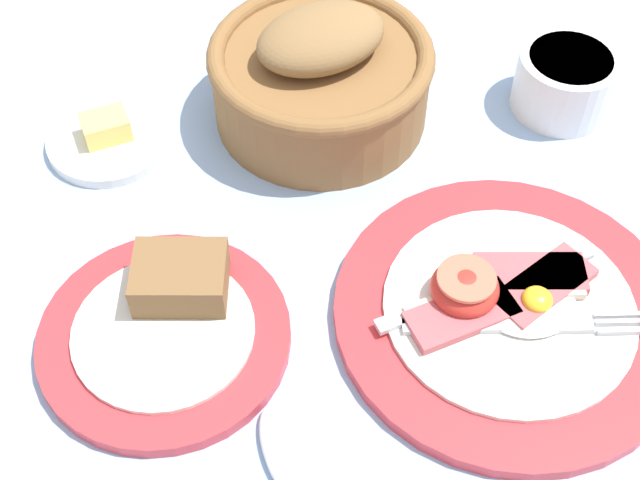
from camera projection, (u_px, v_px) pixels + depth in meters
The scene contains 6 objects.
ground_plane at pixel (428, 360), 0.66m from camera, with size 3.00×3.00×0.00m, color #93B2DB.
breakfast_plate at pixel (506, 309), 0.67m from camera, with size 0.26×0.26×0.04m.
bread_plate at pixel (167, 325), 0.66m from camera, with size 0.19×0.19×0.05m.
sugar_cup at pixel (565, 80), 0.81m from camera, with size 0.09×0.09×0.06m.
bread_basket at pixel (321, 75), 0.78m from camera, with size 0.20×0.20×0.11m.
butter_dish at pixel (109, 138), 0.79m from camera, with size 0.11×0.11×0.03m.
Camera 1 is at (-0.14, -0.32, 0.57)m, focal length 50.00 mm.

